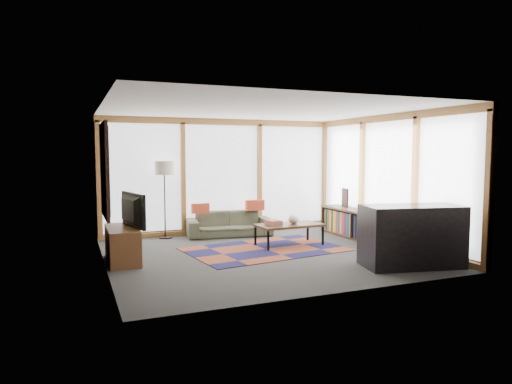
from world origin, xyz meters
name	(u,v)px	position (x,y,z in m)	size (l,w,h in m)	color
ground	(264,254)	(0.00, 0.00, 0.00)	(5.50, 5.50, 0.00)	#2D2C2A
room_envelope	(276,168)	(0.49, 0.56, 1.54)	(5.52, 5.02, 2.62)	#3E342D
rug	(265,249)	(0.16, 0.33, 0.01)	(2.88, 1.85, 0.01)	brown
sofa	(229,224)	(-0.01, 1.95, 0.27)	(1.85, 0.72, 0.54)	#383B29
pillow_left	(200,208)	(-0.66, 1.94, 0.65)	(0.38, 0.11, 0.21)	#BC4326
pillow_right	(255,205)	(0.60, 1.95, 0.66)	(0.43, 0.13, 0.23)	#BC4326
floor_lamp	(165,200)	(-1.37, 2.21, 0.83)	(0.42, 0.42, 1.66)	black
coffee_table	(289,235)	(0.75, 0.50, 0.22)	(1.29, 0.65, 0.43)	#372313
book_stack	(274,223)	(0.41, 0.50, 0.48)	(0.24, 0.30, 0.10)	#98513B
vase	(293,219)	(0.84, 0.48, 0.52)	(0.21, 0.21, 0.18)	beige
bookshelf	(359,225)	(2.43, 0.55, 0.30)	(0.44, 2.43, 0.61)	#372313
bowl_a	(376,212)	(2.43, -0.03, 0.66)	(0.20, 0.20, 0.10)	black
bowl_b	(365,210)	(2.41, 0.31, 0.64)	(0.15, 0.15, 0.07)	black
shelf_picture	(345,198)	(2.54, 1.27, 0.82)	(0.04, 0.32, 0.42)	black
tv_console	(122,245)	(-2.46, 0.35, 0.29)	(0.49, 1.17, 0.59)	brown
television	(127,210)	(-2.37, 0.31, 0.88)	(1.01, 0.13, 0.58)	black
bar_counter	(412,236)	(1.86, -1.72, 0.50)	(1.57, 0.73, 0.99)	black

